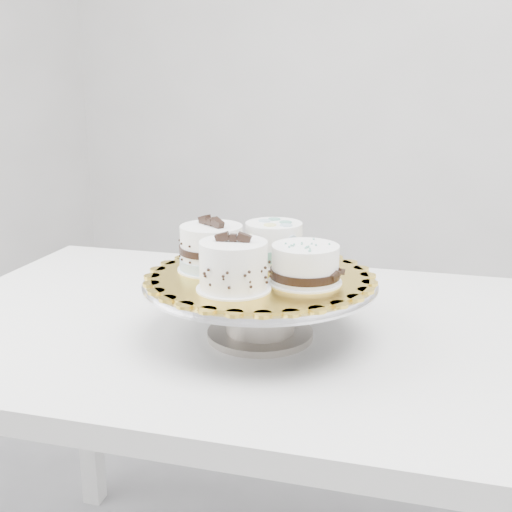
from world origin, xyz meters
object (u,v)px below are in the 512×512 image
at_px(cake_board, 260,276).
at_px(cake_swirl, 233,267).
at_px(table, 245,358).
at_px(cake_dots, 274,243).
at_px(cake_banded, 212,250).
at_px(cake_ribbon, 306,265).
at_px(cake_stand, 260,297).

distance_m(cake_board, cake_swirl, 0.10).
distance_m(table, cake_dots, 0.23).
xyz_separation_m(cake_board, cake_dots, (-0.01, 0.08, 0.04)).
bearing_deg(cake_board, cake_banded, -175.47).
bearing_deg(table, cake_ribbon, -34.80).
bearing_deg(cake_banded, cake_stand, 30.98).
relative_size(cake_dots, cake_ribbon, 1.00).
relative_size(table, cake_banded, 9.32).
distance_m(cake_board, cake_ribbon, 0.09).
xyz_separation_m(cake_banded, cake_ribbon, (0.17, -0.00, -0.01)).
relative_size(cake_stand, cake_dots, 3.14).
relative_size(cake_stand, cake_ribbon, 3.14).
xyz_separation_m(cake_stand, cake_ribbon, (0.08, -0.01, 0.07)).
xyz_separation_m(table, cake_swirl, (0.05, -0.15, 0.23)).
relative_size(cake_board, cake_banded, 2.55).
height_order(table, cake_dots, cake_dots).
bearing_deg(cake_board, cake_swirl, -93.66).
bearing_deg(cake_dots, cake_stand, -66.44).
distance_m(cake_banded, cake_dots, 0.12).
xyz_separation_m(cake_stand, cake_dots, (-0.01, 0.08, 0.08)).
distance_m(cake_swirl, cake_banded, 0.12).
height_order(cake_banded, cake_ribbon, cake_banded).
relative_size(table, cake_stand, 3.37).
bearing_deg(cake_ribbon, cake_banded, -174.32).
xyz_separation_m(cake_swirl, cake_dots, (-0.00, 0.17, 0.00)).
height_order(cake_banded, cake_dots, cake_banded).
bearing_deg(cake_stand, table, 134.31).
height_order(cake_stand, cake_dots, cake_dots).
bearing_deg(cake_stand, cake_swirl, -93.66).
height_order(cake_board, cake_banded, cake_banded).
height_order(cake_swirl, cake_ribbon, cake_swirl).
xyz_separation_m(cake_stand, cake_swirl, (-0.01, -0.09, 0.08)).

